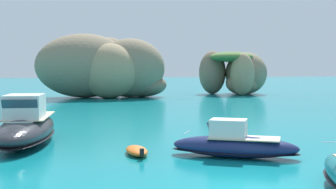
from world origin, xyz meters
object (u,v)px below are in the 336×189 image
Objects in this scene: motorboat_navy at (234,145)px; dinghy_tender at (137,151)px; islet_large at (106,68)px; motorboat_charcoal at (26,127)px; islet_small at (237,74)px.

motorboat_navy is 2.43× the size of dinghy_tender.
motorboat_charcoal is (-8.06, -42.27, -3.58)m from islet_large.
islet_large reaches higher than dinghy_tender.
motorboat_navy is at bearing -19.38° from dinghy_tender.
islet_large is 43.18m from motorboat_charcoal.
motorboat_charcoal is 8.01m from dinghy_tender.
motorboat_navy is 5.19m from dinghy_tender.
dinghy_tender is at bearing 160.62° from motorboat_navy.
islet_large is 2.17× the size of motorboat_charcoal.
motorboat_charcoal is at bearing 148.41° from motorboat_navy.
islet_small reaches higher than motorboat_charcoal.
islet_large reaches higher than motorboat_charcoal.
islet_small is 1.96× the size of motorboat_navy.
dinghy_tender is (-25.27, -51.12, -3.29)m from islet_small.
islet_large is 1.70× the size of islet_small.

